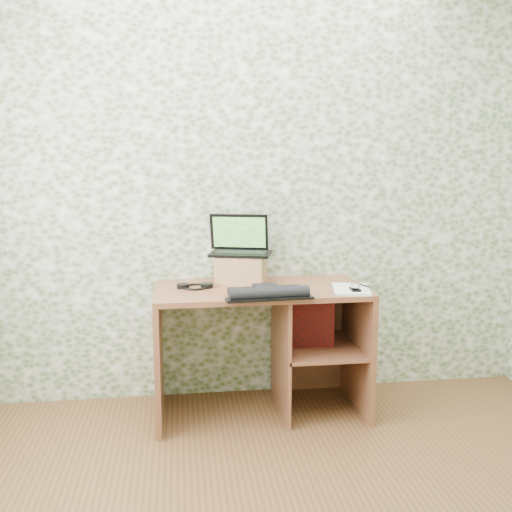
{
  "coord_description": "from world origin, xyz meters",
  "views": [
    {
      "loc": [
        -0.46,
        -1.71,
        1.47
      ],
      "look_at": [
        -0.03,
        1.39,
        0.94
      ],
      "focal_mm": 40.0,
      "sensor_mm": 36.0,
      "label": 1
    }
  ],
  "objects": [
    {
      "name": "mouse",
      "position": [
        0.49,
        1.24,
        0.78
      ],
      "size": [
        0.06,
        0.1,
        0.03
      ],
      "primitive_type": "ellipsoid",
      "rotation": [
        0.0,
        0.0,
        -0.06
      ],
      "color": "#B7B7BA",
      "rests_on": "notepad"
    },
    {
      "name": "keyboard",
      "position": [
        0.01,
        1.21,
        0.77
      ],
      "size": [
        0.47,
        0.26,
        0.06
      ],
      "rotation": [
        0.0,
        0.0,
        0.07
      ],
      "color": "black",
      "rests_on": "desk"
    },
    {
      "name": "wall_back",
      "position": [
        0.0,
        1.75,
        1.3
      ],
      "size": [
        3.5,
        0.0,
        3.5
      ],
      "primitive_type": "plane",
      "rotation": [
        1.57,
        0.0,
        0.0
      ],
      "color": "white",
      "rests_on": "ground"
    },
    {
      "name": "pen",
      "position": [
        0.57,
        1.36,
        0.77
      ],
      "size": [
        0.05,
        0.14,
        0.01
      ],
      "primitive_type": "cylinder",
      "rotation": [
        1.57,
        0.0,
        0.32
      ],
      "color": "black",
      "rests_on": "notepad"
    },
    {
      "name": "notepad",
      "position": [
        0.49,
        1.29,
        0.76
      ],
      "size": [
        0.25,
        0.32,
        0.01
      ],
      "primitive_type": "cube",
      "rotation": [
        0.0,
        0.0,
        -0.21
      ],
      "color": "silver",
      "rests_on": "desk"
    },
    {
      "name": "headphones",
      "position": [
        -0.37,
        1.48,
        0.76
      ],
      "size": [
        0.21,
        0.16,
        0.03
      ],
      "rotation": [
        0.0,
        0.0,
        -0.06
      ],
      "color": "black",
      "rests_on": "desk"
    },
    {
      "name": "riser",
      "position": [
        -0.1,
        1.58,
        0.83
      ],
      "size": [
        0.33,
        0.3,
        0.17
      ],
      "primitive_type": "cube",
      "rotation": [
        0.0,
        0.0,
        -0.28
      ],
      "color": "#A5754A",
      "rests_on": "desk"
    },
    {
      "name": "desk",
      "position": [
        0.08,
        1.47,
        0.48
      ],
      "size": [
        1.2,
        0.6,
        0.75
      ],
      "color": "brown",
      "rests_on": "floor"
    },
    {
      "name": "red_box",
      "position": [
        0.3,
        1.44,
        0.55
      ],
      "size": [
        0.28,
        0.13,
        0.33
      ],
      "primitive_type": "cube",
      "rotation": [
        0.0,
        0.0,
        -0.17
      ],
      "color": "maroon",
      "rests_on": "desk"
    },
    {
      "name": "laptop",
      "position": [
        -0.1,
        1.62,
        0.97
      ],
      "size": [
        0.4,
        0.34,
        0.23
      ],
      "rotation": [
        0.0,
        0.0,
        -0.28
      ],
      "color": "black",
      "rests_on": "riser"
    }
  ]
}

